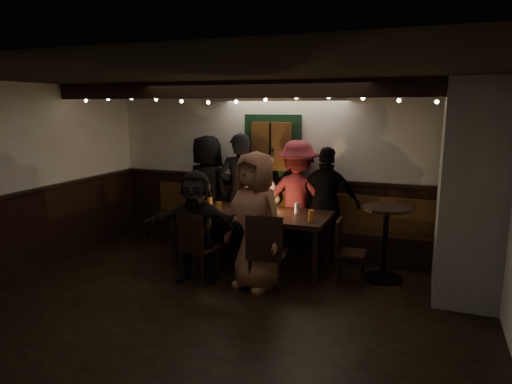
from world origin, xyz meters
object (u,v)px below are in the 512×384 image
at_px(person_b, 240,192).
at_px(person_c, 261,203).
at_px(chair_near_left, 195,244).
at_px(person_d, 297,198).
at_px(chair_end, 345,246).
at_px(person_g, 255,221).
at_px(chair_near_right, 266,249).
at_px(person_f, 196,226).
at_px(person_a, 208,190).
at_px(person_e, 327,204).
at_px(dining_table, 251,216).
at_px(high_top, 385,234).

height_order(person_b, person_c, person_b).
bearing_deg(chair_near_left, person_d, 60.91).
xyz_separation_m(chair_end, person_g, (-1.02, -0.66, 0.41)).
bearing_deg(chair_near_right, person_g, 149.80).
distance_m(chair_end, person_f, 1.98).
xyz_separation_m(person_c, person_g, (0.47, -1.50, 0.10)).
height_order(person_a, person_c, person_a).
height_order(person_d, person_e, person_d).
height_order(person_b, person_d, person_b).
distance_m(dining_table, chair_near_right, 1.01).
bearing_deg(person_a, chair_near_right, 152.80).
xyz_separation_m(dining_table, person_c, (-0.12, 0.76, 0.04)).
bearing_deg(person_f, dining_table, 48.78).
relative_size(chair_near_right, person_a, 0.55).
relative_size(person_c, person_d, 0.87).
relative_size(chair_end, person_a, 0.45).
xyz_separation_m(dining_table, person_f, (-0.45, -0.80, 0.01)).
bearing_deg(dining_table, person_g, -64.58).
xyz_separation_m(person_c, person_f, (-0.33, -1.56, -0.03)).
bearing_deg(person_a, person_c, -161.90).
relative_size(person_b, person_d, 1.06).
bearing_deg(high_top, person_g, -150.02).
height_order(chair_near_right, high_top, chair_near_right).
bearing_deg(dining_table, person_a, 144.92).
bearing_deg(person_f, chair_near_left, -87.38).
bearing_deg(person_g, chair_end, 52.34).
relative_size(person_a, person_g, 1.04).
height_order(dining_table, person_e, person_e).
height_order(chair_near_right, person_e, person_e).
bearing_deg(person_d, person_a, -2.80).
relative_size(chair_end, person_f, 0.55).
height_order(dining_table, person_d, person_d).
height_order(chair_end, person_d, person_d).
distance_m(chair_near_right, person_d, 1.66).
distance_m(chair_near_left, person_b, 1.60).
relative_size(chair_end, person_b, 0.44).
bearing_deg(person_g, chair_near_left, -152.43).
bearing_deg(dining_table, person_b, 123.32).
bearing_deg(person_a, dining_table, 162.60).
height_order(person_b, person_g, person_b).
relative_size(dining_table, person_b, 1.20).
bearing_deg(high_top, chair_end, -156.39).
height_order(person_c, person_e, person_e).
distance_m(person_c, person_f, 1.59).
xyz_separation_m(dining_table, chair_near_right, (0.53, -0.84, -0.17)).
bearing_deg(person_g, person_e, 87.17).
distance_m(chair_near_right, person_b, 1.87).
relative_size(person_b, person_g, 1.07).
bearing_deg(person_e, chair_near_left, 52.48).
distance_m(chair_end, person_b, 2.04).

